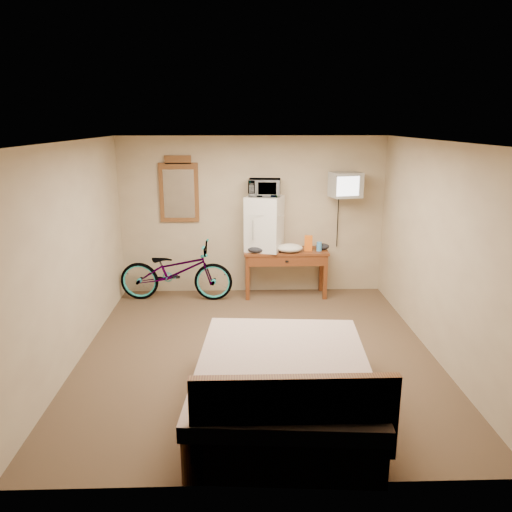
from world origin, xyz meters
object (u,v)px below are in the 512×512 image
(blue_cup, at_px, (319,246))
(bed, at_px, (283,388))
(microwave, at_px, (265,188))
(crt_television, at_px, (345,185))
(bicycle, at_px, (176,271))
(wall_mirror, at_px, (179,190))
(mini_fridge, at_px, (264,223))
(desk, at_px, (286,258))

(blue_cup, height_order, bed, bed)
(microwave, distance_m, bed, 3.73)
(blue_cup, distance_m, crt_television, 1.03)
(microwave, height_order, blue_cup, microwave)
(bed, bearing_deg, bicycle, 113.16)
(wall_mirror, bearing_deg, microwave, -8.83)
(mini_fridge, xyz_separation_m, bicycle, (-1.38, -0.17, -0.71))
(microwave, bearing_deg, bicycle, -166.93)
(mini_fridge, distance_m, bed, 3.55)
(microwave, bearing_deg, wall_mirror, 177.38)
(desk, distance_m, wall_mirror, 1.99)
(desk, relative_size, mini_fridge, 1.55)
(mini_fridge, height_order, crt_television, crt_television)
(bed, bearing_deg, blue_cup, 75.98)
(blue_cup, bearing_deg, mini_fridge, 173.78)
(mini_fridge, height_order, blue_cup, mini_fridge)
(blue_cup, relative_size, wall_mirror, 0.14)
(mini_fridge, distance_m, crt_television, 1.37)
(mini_fridge, bearing_deg, wall_mirror, 171.16)
(mini_fridge, height_order, wall_mirror, wall_mirror)
(wall_mirror, xyz_separation_m, bed, (1.35, -3.64, -1.38))
(blue_cup, bearing_deg, desk, 176.87)
(desk, height_order, bed, bed)
(desk, distance_m, crt_television, 1.46)
(mini_fridge, bearing_deg, microwave, 56.26)
(microwave, distance_m, bicycle, 1.88)
(crt_television, height_order, bed, crt_television)
(mini_fridge, distance_m, blue_cup, 0.93)
(bed, bearing_deg, wall_mirror, 110.33)
(mini_fridge, relative_size, microwave, 1.78)
(blue_cup, relative_size, crt_television, 0.23)
(desk, bearing_deg, microwave, 169.09)
(microwave, relative_size, crt_television, 0.79)
(desk, height_order, bicycle, bicycle)
(desk, relative_size, microwave, 2.76)
(crt_television, bearing_deg, blue_cup, -172.53)
(microwave, xyz_separation_m, crt_television, (1.23, -0.04, 0.04))
(microwave, relative_size, wall_mirror, 0.46)
(bicycle, bearing_deg, desk, -83.12)
(wall_mirror, bearing_deg, crt_television, -5.57)
(blue_cup, bearing_deg, microwave, 173.76)
(blue_cup, distance_m, bed, 3.49)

